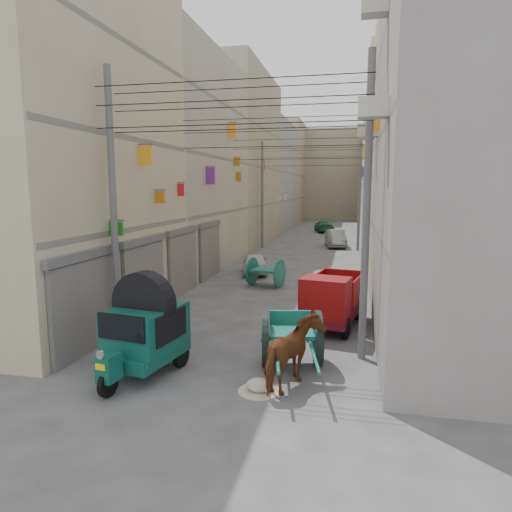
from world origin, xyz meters
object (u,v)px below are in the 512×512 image
(auto_rickshaw, at_px, (145,328))
(horse, at_px, (294,354))
(distant_car_green, at_px, (324,226))
(distant_car_white, at_px, (255,263))
(distant_car_grey, at_px, (335,238))
(tonga_cart, at_px, (291,337))
(mini_truck, at_px, (331,303))
(second_cart, at_px, (266,272))
(feed_sack, at_px, (259,385))

(auto_rickshaw, distance_m, horse, 3.73)
(distant_car_green, bearing_deg, distant_car_white, 73.27)
(horse, xyz_separation_m, distant_car_grey, (-0.15, 26.06, -0.15))
(horse, bearing_deg, tonga_cart, -62.07)
(mini_truck, xyz_separation_m, second_cart, (-3.32, 6.04, -0.19))
(second_cart, bearing_deg, feed_sack, -65.94)
(distant_car_white, height_order, distant_car_grey, distant_car_grey)
(mini_truck, bearing_deg, feed_sack, -94.41)
(mini_truck, distance_m, distant_car_grey, 21.49)
(feed_sack, height_order, distant_car_white, distant_car_white)
(mini_truck, bearing_deg, second_cart, 129.45)
(tonga_cart, relative_size, second_cart, 1.93)
(auto_rickshaw, distance_m, distant_car_white, 13.72)
(distant_car_grey, bearing_deg, horse, -98.12)
(mini_truck, distance_m, horse, 4.63)
(mini_truck, xyz_separation_m, distant_car_green, (-2.43, 33.60, -0.28))
(second_cart, distance_m, distant_car_green, 27.57)
(tonga_cart, relative_size, distant_car_green, 0.81)
(horse, relative_size, distant_car_white, 0.59)
(feed_sack, bearing_deg, tonga_cart, 73.16)
(distant_car_grey, height_order, distant_car_green, distant_car_grey)
(second_cart, bearing_deg, tonga_cart, -61.26)
(horse, bearing_deg, distant_car_green, -69.58)
(feed_sack, height_order, horse, horse)
(mini_truck, height_order, distant_car_green, mini_truck)
(second_cart, relative_size, distant_car_grey, 0.44)
(distant_car_grey, relative_size, distant_car_green, 0.95)
(tonga_cart, distance_m, distant_car_green, 36.93)
(second_cart, height_order, distant_car_green, second_cart)
(auto_rickshaw, xyz_separation_m, distant_car_grey, (3.56, 26.01, -0.50))
(second_cart, height_order, feed_sack, second_cart)
(auto_rickshaw, distance_m, second_cart, 10.63)
(auto_rickshaw, relative_size, distant_car_grey, 0.72)
(auto_rickshaw, height_order, horse, auto_rickshaw)
(mini_truck, relative_size, feed_sack, 5.89)
(horse, distance_m, distant_car_white, 14.31)
(mini_truck, height_order, horse, mini_truck)
(auto_rickshaw, distance_m, feed_sack, 3.17)
(auto_rickshaw, xyz_separation_m, horse, (3.71, -0.05, -0.34))
(second_cart, xyz_separation_m, distant_car_grey, (2.56, 15.44, -0.04))
(second_cart, bearing_deg, auto_rickshaw, -81.52)
(feed_sack, distance_m, distant_car_green, 38.58)
(second_cart, distance_m, distant_car_grey, 15.65)
(auto_rickshaw, height_order, distant_car_grey, auto_rickshaw)
(tonga_cart, relative_size, distant_car_grey, 0.85)
(tonga_cart, xyz_separation_m, distant_car_white, (-3.69, 12.47, -0.20))
(second_cart, distance_m, feed_sack, 11.20)
(horse, height_order, distant_car_green, horse)
(auto_rickshaw, bearing_deg, distant_car_white, 100.14)
(tonga_cart, xyz_separation_m, feed_sack, (-0.50, -1.66, -0.61))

